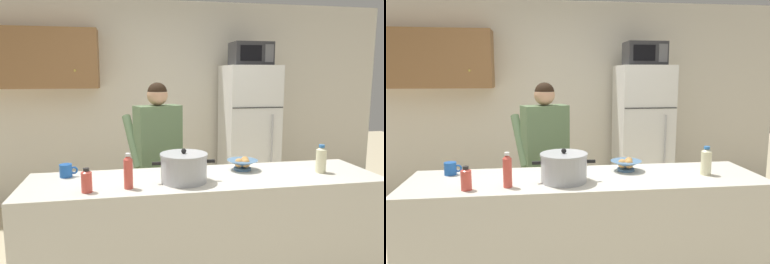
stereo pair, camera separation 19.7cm
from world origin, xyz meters
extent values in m
cube|color=silver|center=(0.00, 2.30, 1.30)|extent=(6.00, 0.12, 2.60)
cube|color=olive|center=(-1.60, 2.07, 1.85)|extent=(1.47, 0.34, 0.70)
sphere|color=gold|center=(-1.12, 1.90, 1.71)|extent=(0.03, 0.03, 0.03)
cube|color=silver|center=(0.00, 0.00, 0.46)|extent=(2.59, 0.68, 0.92)
cube|color=white|center=(0.98, 1.85, 0.89)|extent=(0.64, 0.64, 1.78)
cube|color=#333333|center=(0.98, 1.53, 1.28)|extent=(0.63, 0.01, 0.01)
cylinder|color=#B2B2B7|center=(1.16, 1.50, 0.80)|extent=(0.02, 0.02, 0.80)
cube|color=#2D2D30|center=(0.98, 1.83, 1.92)|extent=(0.48, 0.36, 0.28)
cube|color=black|center=(0.92, 1.65, 1.92)|extent=(0.26, 0.01, 0.18)
cube|color=#59595B|center=(1.15, 1.65, 1.92)|extent=(0.11, 0.01, 0.21)
cylinder|color=black|center=(-0.21, 0.76, 0.39)|extent=(0.11, 0.11, 0.78)
cylinder|color=black|center=(-0.35, 0.71, 0.39)|extent=(0.11, 0.11, 0.78)
cube|color=#59724C|center=(-0.28, 0.73, 1.08)|extent=(0.45, 0.32, 0.61)
sphere|color=tan|center=(-0.28, 0.73, 1.48)|extent=(0.19, 0.19, 0.19)
sphere|color=black|center=(-0.28, 0.73, 1.51)|extent=(0.18, 0.18, 0.18)
cylinder|color=#59724C|center=(-0.13, 0.91, 1.06)|extent=(0.19, 0.37, 0.47)
cylinder|color=#59724C|center=(-0.51, 0.78, 1.06)|extent=(0.19, 0.37, 0.47)
cylinder|color=#ADAFB5|center=(-0.18, -0.08, 1.01)|extent=(0.32, 0.32, 0.19)
cylinder|color=#ADAFB5|center=(-0.18, -0.08, 1.11)|extent=(0.33, 0.33, 0.02)
sphere|color=black|center=(-0.18, -0.08, 1.14)|extent=(0.04, 0.04, 0.04)
cube|color=black|center=(-0.37, -0.08, 1.06)|extent=(0.06, 0.02, 0.02)
cube|color=black|center=(0.01, -0.08, 1.06)|extent=(0.06, 0.02, 0.02)
cylinder|color=#1E59B2|center=(-1.01, 0.19, 0.97)|extent=(0.09, 0.09, 0.10)
torus|color=#1E59B2|center=(-0.95, 0.19, 0.97)|extent=(0.06, 0.01, 0.06)
cylinder|color=#4C7299|center=(0.33, 0.14, 0.93)|extent=(0.13, 0.13, 0.02)
cone|color=#4C7299|center=(0.33, 0.14, 0.97)|extent=(0.24, 0.24, 0.06)
sphere|color=tan|center=(0.29, 0.12, 0.98)|extent=(0.07, 0.07, 0.07)
sphere|color=tan|center=(0.36, 0.17, 0.98)|extent=(0.07, 0.07, 0.07)
sphere|color=tan|center=(0.34, 0.10, 0.98)|extent=(0.07, 0.07, 0.07)
cylinder|color=#D84C3F|center=(-0.83, -0.20, 0.99)|extent=(0.07, 0.07, 0.13)
cone|color=#D84C3F|center=(-0.83, -0.20, 1.06)|extent=(0.07, 0.07, 0.02)
cylinder|color=#262626|center=(-0.83, -0.20, 1.07)|extent=(0.04, 0.04, 0.02)
cylinder|color=#D84C3F|center=(-0.56, -0.17, 1.02)|extent=(0.06, 0.06, 0.19)
cone|color=#D84C3F|center=(-0.56, -0.17, 1.13)|extent=(0.06, 0.06, 0.03)
cylinder|color=white|center=(-0.56, -0.17, 1.15)|extent=(0.03, 0.03, 0.02)
cylinder|color=beige|center=(0.89, -0.04, 1.01)|extent=(0.08, 0.08, 0.18)
cone|color=beige|center=(0.89, -0.04, 1.11)|extent=(0.08, 0.08, 0.03)
cylinder|color=#3372BF|center=(0.89, -0.04, 1.13)|extent=(0.04, 0.04, 0.02)
camera|label=1|loc=(-0.58, -2.52, 1.66)|focal=33.95mm
camera|label=2|loc=(-0.39, -2.55, 1.66)|focal=33.95mm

